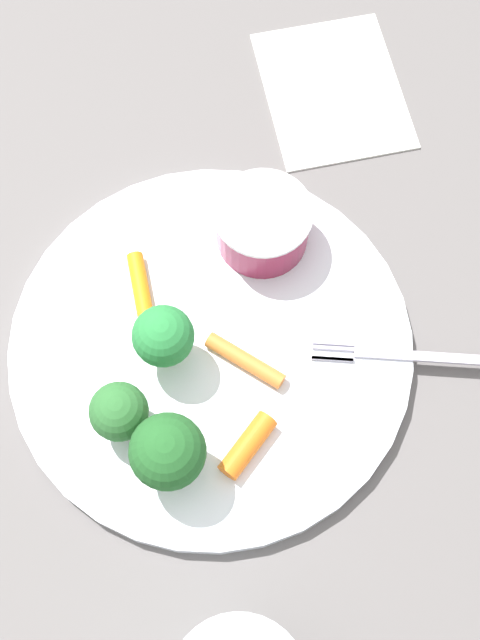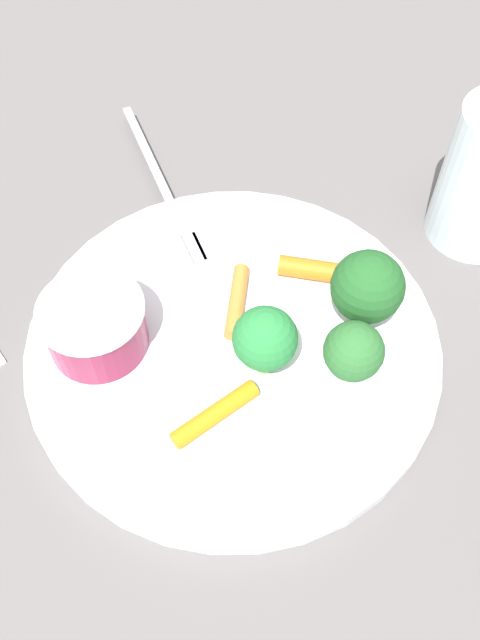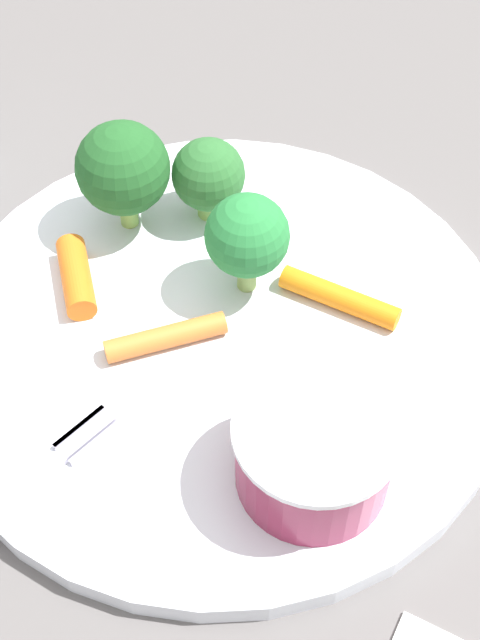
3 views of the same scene
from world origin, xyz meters
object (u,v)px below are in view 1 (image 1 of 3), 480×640
sauce_cup (263,225)px  broccoli_floret_2 (168,452)px  fork (444,358)px  plate (211,347)px  carrot_stick_2 (248,445)px  carrot_stick_0 (245,360)px  broccoli_floret_1 (163,336)px  napkin (333,89)px  carrot_stick_1 (142,294)px  broccoli_floret_0 (119,412)px

sauce_cup → broccoli_floret_2: (0.17, -0.04, 0.02)m
sauce_cup → fork: bearing=61.2°
plate → carrot_stick_2: (0.07, 0.03, 0.01)m
sauce_cup → plate: bearing=-15.8°
sauce_cup → carrot_stick_0: bearing=0.6°
plate → broccoli_floret_1: bearing=-66.9°
fork → napkin: size_ratio=1.41×
plate → broccoli_floret_2: bearing=-7.9°
carrot_stick_1 → napkin: bearing=150.4°
sauce_cup → broccoli_floret_1: bearing=-28.2°
sauce_cup → carrot_stick_1: size_ratio=1.13×
carrot_stick_1 → carrot_stick_2: 0.13m
broccoli_floret_1 → carrot_stick_0: broccoli_floret_1 is taller
napkin → broccoli_floret_0: bearing=-20.6°
broccoli_floret_0 → broccoli_floret_1: (-0.05, 0.02, 0.01)m
broccoli_floret_2 → carrot_stick_1: 0.12m
broccoli_floret_0 → carrot_stick_1: size_ratio=0.77×
broccoli_floret_2 → fork: (-0.10, 0.17, -0.04)m
broccoli_floret_0 → fork: broccoli_floret_0 is taller
sauce_cup → broccoli_floret_0: broccoli_floret_0 is taller
fork → broccoli_floret_1: bearing=-82.9°
broccoli_floret_1 → broccoli_floret_2: size_ratio=0.90×
broccoli_floret_1 → carrot_stick_1: size_ratio=0.93×
plate → carrot_stick_2: size_ratio=6.09×
plate → sauce_cup: size_ratio=4.05×
broccoli_floret_1 → carrot_stick_0: size_ratio=0.97×
broccoli_floret_0 → broccoli_floret_2: broccoli_floret_2 is taller
broccoli_floret_0 → broccoli_floret_2: bearing=57.3°
broccoli_floret_0 → carrot_stick_2: broccoli_floret_0 is taller
plate → fork: fork is taller
broccoli_floret_0 → carrot_stick_1: bearing=-177.0°
carrot_stick_1 → broccoli_floret_2: bearing=19.7°
carrot_stick_0 → broccoli_floret_1: bearing=-88.5°
plate → carrot_stick_0: carrot_stick_0 is taller
sauce_cup → carrot_stick_1: 0.10m
sauce_cup → fork: sauce_cup is taller
napkin → sauce_cup: bearing=-14.7°
carrot_stick_1 → carrot_stick_2: carrot_stick_2 is taller
plate → broccoli_floret_2: (0.08, -0.01, 0.04)m
broccoli_floret_0 → broccoli_floret_1: broccoli_floret_1 is taller
napkin → carrot_stick_1: bearing=-29.6°
sauce_cup → broccoli_floret_1: size_ratio=1.22×
broccoli_floret_0 → sauce_cup: bearing=154.1°
carrot_stick_1 → fork: size_ratio=0.32×
sauce_cup → carrot_stick_2: size_ratio=1.50×
broccoli_floret_2 → carrot_stick_2: 0.06m
carrot_stick_0 → napkin: 0.24m
carrot_stick_0 → carrot_stick_1: same height
plate → sauce_cup: bearing=164.2°
napkin → broccoli_floret_1: bearing=-20.4°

